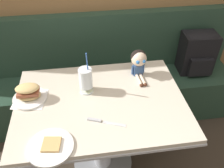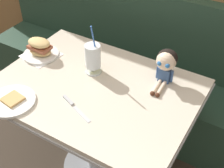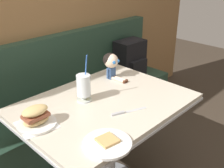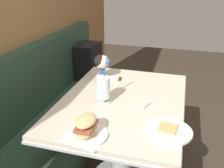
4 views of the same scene
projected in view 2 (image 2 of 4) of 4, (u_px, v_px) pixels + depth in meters
The scene contains 7 objects.
booth_bench at pixel (142, 83), 2.38m from camera, with size 2.60×0.48×1.00m.
diner_table at pixel (96, 112), 1.82m from camera, with size 1.11×0.81×0.74m.
toast_plate at pixel (12, 101), 1.60m from camera, with size 0.25×0.25×0.03m.
milkshake_glass at pixel (93, 57), 1.74m from camera, with size 0.10×0.10×0.31m.
sandwich_plate at pixel (40, 49), 1.90m from camera, with size 0.23×0.23×0.12m.
butter_knife at pixel (72, 104), 1.59m from camera, with size 0.23×0.10×0.01m.
seated_doll at pixel (166, 62), 1.65m from camera, with size 0.12×0.22×0.20m.
Camera 2 is at (0.75, -0.88, 1.84)m, focal length 49.62 mm.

